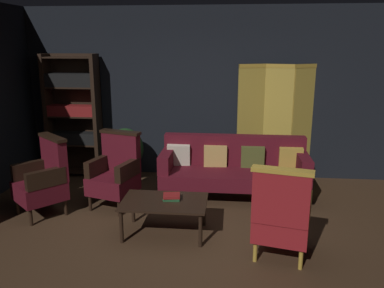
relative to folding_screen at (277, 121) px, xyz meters
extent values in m
plane|color=#3D2819|center=(-1.24, -2.27, -0.99)|extent=(10.00, 10.00, 0.00)
cube|color=black|center=(-1.24, 0.18, 0.41)|extent=(7.20, 0.10, 2.80)
cube|color=#B29338|center=(-0.43, -0.04, -0.04)|extent=(0.44, 0.21, 1.90)
cube|color=#B78E33|center=(-0.43, -0.04, 0.88)|extent=(0.44, 0.21, 0.06)
cube|color=#B29338|center=(0.01, -0.01, -0.04)|extent=(0.45, 0.16, 1.90)
cube|color=#B78E33|center=(0.01, -0.01, 0.88)|extent=(0.45, 0.16, 0.06)
cube|color=#B29338|center=(0.42, 0.05, -0.04)|extent=(0.41, 0.27, 1.90)
cube|color=#B78E33|center=(0.42, 0.05, 0.88)|extent=(0.41, 0.27, 0.06)
cube|color=black|center=(-3.81, -0.09, 0.04)|extent=(0.06, 0.32, 2.05)
cube|color=black|center=(-2.97, -0.09, 0.04)|extent=(0.06, 0.32, 2.05)
cube|color=black|center=(-3.39, 0.06, 0.04)|extent=(0.90, 0.02, 2.05)
cube|color=black|center=(-3.39, -0.09, -0.93)|extent=(0.86, 0.30, 0.02)
cube|color=black|center=(-3.39, -0.09, -0.44)|extent=(0.86, 0.30, 0.02)
cube|color=black|center=(-3.39, -0.11, -0.33)|extent=(0.78, 0.22, 0.19)
cube|color=black|center=(-3.39, -0.09, 0.04)|extent=(0.86, 0.30, 0.02)
cube|color=maroon|center=(-3.39, -0.11, 0.14)|extent=(0.78, 0.22, 0.17)
cube|color=black|center=(-3.39, -0.09, 0.52)|extent=(0.86, 0.30, 0.02)
cube|color=black|center=(-3.39, -0.11, 0.64)|extent=(0.78, 0.22, 0.22)
cube|color=black|center=(-3.39, -0.09, 1.00)|extent=(0.86, 0.30, 0.02)
cylinder|color=black|center=(-1.64, -1.22, -0.88)|extent=(0.07, 0.07, 0.22)
cylinder|color=black|center=(0.26, -1.22, -0.88)|extent=(0.07, 0.07, 0.22)
cylinder|color=black|center=(-1.64, -0.62, -0.88)|extent=(0.07, 0.07, 0.22)
cylinder|color=black|center=(0.26, -0.62, -0.88)|extent=(0.07, 0.07, 0.22)
cube|color=#4C0F19|center=(-0.69, -0.92, -0.67)|extent=(2.10, 0.76, 0.20)
cube|color=#4C0F19|center=(-0.69, -0.61, -0.34)|extent=(2.10, 0.18, 0.46)
cube|color=#4C0F19|center=(-1.67, -0.92, -0.44)|extent=(0.16, 0.68, 0.26)
cube|color=#4C0F19|center=(0.29, -0.92, -0.44)|extent=(0.16, 0.68, 0.26)
cube|color=beige|center=(-1.52, -0.72, -0.42)|extent=(0.35, 0.18, 0.35)
cube|color=tan|center=(-0.96, -0.72, -0.42)|extent=(0.35, 0.14, 0.34)
cube|color=#4C5123|center=(-0.41, -0.72, -0.42)|extent=(0.34, 0.14, 0.35)
cube|color=#B79338|center=(0.14, -0.72, -0.42)|extent=(0.34, 0.15, 0.35)
cylinder|color=black|center=(-1.95, -2.39, -0.79)|extent=(0.04, 0.04, 0.39)
cylinder|color=black|center=(-1.05, -2.39, -0.79)|extent=(0.04, 0.04, 0.39)
cylinder|color=black|center=(-1.95, -1.85, -0.79)|extent=(0.04, 0.04, 0.39)
cylinder|color=black|center=(-1.05, -1.85, -0.79)|extent=(0.04, 0.04, 0.39)
cube|color=black|center=(-1.50, -2.12, -0.58)|extent=(1.00, 0.64, 0.03)
cylinder|color=#B78E33|center=(0.09, -2.29, -0.88)|extent=(0.04, 0.04, 0.22)
cylinder|color=#B78E33|center=(-0.35, -2.19, -0.88)|extent=(0.04, 0.04, 0.22)
cylinder|color=#B78E33|center=(-0.01, -2.74, -0.88)|extent=(0.04, 0.04, 0.22)
cylinder|color=#B78E33|center=(-0.46, -2.64, -0.88)|extent=(0.04, 0.04, 0.22)
cube|color=maroon|center=(-0.18, -2.47, -0.65)|extent=(0.67, 0.67, 0.24)
cube|color=maroon|center=(-0.23, -2.69, -0.26)|extent=(0.57, 0.24, 0.54)
cube|color=#B78E33|center=(-0.23, -2.69, 0.03)|extent=(0.61, 0.26, 0.04)
cube|color=#B78E33|center=(0.05, -2.52, -0.42)|extent=(0.20, 0.51, 0.22)
cube|color=#B78E33|center=(-0.42, -2.41, -0.42)|extent=(0.20, 0.51, 0.22)
cylinder|color=black|center=(-3.54, -1.78, -0.88)|extent=(0.04, 0.04, 0.22)
cylinder|color=black|center=(-3.20, -2.08, -0.88)|extent=(0.04, 0.04, 0.22)
cylinder|color=black|center=(-3.24, -1.43, -0.88)|extent=(0.04, 0.04, 0.22)
cylinder|color=black|center=(-2.89, -1.74, -0.88)|extent=(0.04, 0.04, 0.22)
cube|color=#4C0F19|center=(-3.22, -1.76, -0.65)|extent=(0.79, 0.79, 0.24)
cube|color=#4C0F19|center=(-3.07, -1.59, -0.26)|extent=(0.50, 0.46, 0.54)
cube|color=black|center=(-3.07, -1.59, 0.03)|extent=(0.54, 0.49, 0.04)
cube|color=black|center=(-3.40, -1.60, -0.42)|extent=(0.40, 0.44, 0.22)
cube|color=black|center=(-3.04, -1.92, -0.42)|extent=(0.40, 0.44, 0.22)
cylinder|color=black|center=(-2.62, -1.57, -0.88)|extent=(0.04, 0.04, 0.22)
cylinder|color=black|center=(-2.18, -1.70, -0.88)|extent=(0.04, 0.04, 0.22)
cylinder|color=black|center=(-2.49, -1.13, -0.88)|extent=(0.04, 0.04, 0.22)
cylinder|color=black|center=(-2.05, -1.26, -0.88)|extent=(0.04, 0.04, 0.22)
cube|color=#4C0F19|center=(-2.33, -1.42, -0.65)|extent=(0.70, 0.70, 0.24)
cube|color=#4C0F19|center=(-2.27, -1.20, -0.26)|extent=(0.57, 0.28, 0.54)
cube|color=black|center=(-2.27, -1.20, 0.03)|extent=(0.61, 0.30, 0.04)
cube|color=black|center=(-2.56, -1.35, -0.42)|extent=(0.23, 0.50, 0.22)
cube|color=black|center=(-2.10, -1.49, -0.42)|extent=(0.23, 0.50, 0.22)
cylinder|color=brown|center=(-2.45, -0.33, -0.85)|extent=(0.28, 0.28, 0.28)
ellipsoid|color=#193D19|center=(-2.45, -0.33, -0.44)|extent=(0.59, 0.59, 0.68)
cube|color=#1E4C28|center=(-1.42, -2.07, -0.55)|extent=(0.21, 0.17, 0.03)
cube|color=maroon|center=(-1.42, -2.07, -0.52)|extent=(0.22, 0.19, 0.03)
camera|label=1|loc=(-0.74, -6.37, 1.23)|focal=36.77mm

